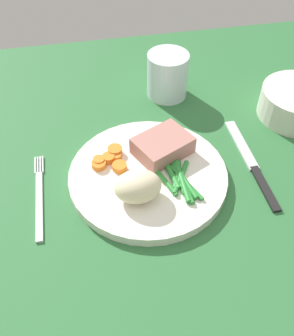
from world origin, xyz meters
TOP-DOWN VIEW (x-y plane):
  - dining_table at (0.00, 0.00)cm, footprint 120.00×90.00cm
  - dinner_plate at (-0.15, -0.58)cm, footprint 24.47×24.47cm
  - meat_portion at (3.15, 3.28)cm, footprint 10.44×9.44cm
  - mashed_potatoes at (-2.36, -4.98)cm, footprint 6.81×5.27cm
  - carrot_slices at (-5.39, 2.85)cm, footprint 5.33×5.82cm
  - green_beans at (4.18, -3.00)cm, footprint 6.54×10.63cm
  - fork at (-16.72, -0.83)cm, footprint 1.44×16.60cm
  - knife at (17.14, -0.86)cm, footprint 1.70×20.50cm
  - water_glass at (8.06, 20.85)cm, footprint 7.77×7.77cm

SIDE VIEW (x-z plane):
  - dining_table at x=0.00cm, z-range 0.00..2.00cm
  - knife at x=17.14cm, z-range 1.88..2.52cm
  - fork at x=-16.72cm, z-range 2.00..2.40cm
  - dinner_plate at x=-0.15cm, z-range 2.00..3.60cm
  - green_beans at x=4.18cm, z-range 3.54..4.42cm
  - carrot_slices at x=-5.39cm, z-range 3.52..4.75cm
  - meat_portion at x=3.15cm, z-range 3.60..6.57cm
  - water_glass at x=8.06cm, z-range 1.42..9.97cm
  - mashed_potatoes at x=-2.36cm, z-range 3.60..8.07cm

